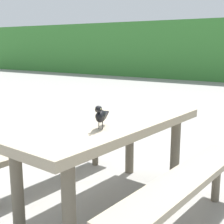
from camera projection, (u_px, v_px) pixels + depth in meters
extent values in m
plane|color=gray|center=(106.00, 191.00, 3.01)|extent=(60.00, 60.00, 0.00)
cube|color=gray|center=(107.00, 125.00, 2.62)|extent=(0.93, 1.87, 0.07)
cylinder|color=#635B4C|center=(17.00, 188.00, 2.32)|extent=(0.09, 0.09, 0.67)
cylinder|color=#635B4C|center=(69.00, 211.00, 1.99)|extent=(0.09, 0.09, 0.67)
cylinder|color=#635B4C|center=(130.00, 142.00, 3.39)|extent=(0.09, 0.09, 0.67)
cylinder|color=#635B4C|center=(175.00, 153.00, 3.07)|extent=(0.09, 0.09, 0.67)
cube|color=gray|center=(51.00, 143.00, 3.10)|extent=(0.45, 1.73, 0.05)
cylinder|color=#635B4C|center=(95.00, 148.00, 3.64)|extent=(0.07, 0.07, 0.39)
cube|color=gray|center=(184.00, 180.00, 2.25)|extent=(0.45, 1.73, 0.05)
cylinder|color=#635B4C|center=(216.00, 180.00, 2.79)|extent=(0.07, 0.07, 0.39)
ellipsoid|color=black|center=(101.00, 116.00, 2.34)|extent=(0.11, 0.16, 0.09)
ellipsoid|color=black|center=(99.00, 116.00, 2.30)|extent=(0.08, 0.08, 0.06)
sphere|color=black|center=(99.00, 109.00, 2.27)|extent=(0.05, 0.05, 0.05)
sphere|color=#EAE08C|center=(101.00, 109.00, 2.25)|extent=(0.01, 0.01, 0.01)
sphere|color=#EAE08C|center=(95.00, 109.00, 2.26)|extent=(0.01, 0.01, 0.01)
cone|color=black|center=(97.00, 110.00, 2.23)|extent=(0.02, 0.03, 0.02)
cube|color=black|center=(105.00, 115.00, 2.45)|extent=(0.07, 0.11, 0.04)
cylinder|color=#47423D|center=(103.00, 126.00, 2.34)|extent=(0.01, 0.01, 0.05)
cylinder|color=#47423D|center=(99.00, 125.00, 2.35)|extent=(0.01, 0.01, 0.05)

